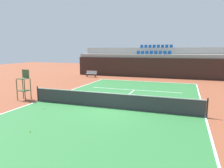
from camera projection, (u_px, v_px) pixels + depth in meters
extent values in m
plane|color=brown|center=(111.00, 108.00, 13.12)|extent=(80.00, 80.00, 0.00)
cube|color=#2D7238|center=(111.00, 108.00, 13.12)|extent=(11.00, 24.00, 0.01)
cube|color=white|center=(146.00, 81.00, 24.24)|extent=(11.00, 0.10, 0.00)
cube|color=white|center=(39.00, 101.00, 14.91)|extent=(0.10, 24.00, 0.00)
cube|color=white|center=(206.00, 117.00, 11.32)|extent=(0.10, 24.00, 0.00)
cube|color=white|center=(135.00, 90.00, 19.07)|extent=(8.26, 0.10, 0.00)
cube|color=white|center=(125.00, 97.00, 16.10)|extent=(0.10, 6.40, 0.00)
cube|color=black|center=(151.00, 68.00, 27.60)|extent=(21.00, 0.30, 2.59)
cube|color=#9E9E99|center=(153.00, 65.00, 28.82)|extent=(21.00, 2.40, 3.05)
cube|color=#9E9E99|center=(156.00, 61.00, 30.98)|extent=(21.00, 2.40, 3.94)
cube|color=#145193|center=(138.00, 54.00, 29.27)|extent=(0.44, 0.44, 0.04)
cube|color=#145193|center=(138.00, 52.00, 29.42)|extent=(0.44, 0.04, 0.40)
cube|color=#145193|center=(142.00, 54.00, 29.07)|extent=(0.44, 0.44, 0.04)
cube|color=#145193|center=(143.00, 52.00, 29.22)|extent=(0.44, 0.04, 0.40)
cube|color=#145193|center=(147.00, 54.00, 28.87)|extent=(0.44, 0.44, 0.04)
cube|color=#145193|center=(147.00, 52.00, 29.02)|extent=(0.44, 0.04, 0.40)
cube|color=#145193|center=(151.00, 54.00, 28.67)|extent=(0.44, 0.44, 0.04)
cube|color=#145193|center=(151.00, 52.00, 28.82)|extent=(0.44, 0.04, 0.40)
cube|color=#145193|center=(156.00, 54.00, 28.47)|extent=(0.44, 0.44, 0.04)
cube|color=#145193|center=(156.00, 52.00, 28.62)|extent=(0.44, 0.04, 0.40)
cube|color=#145193|center=(160.00, 54.00, 28.27)|extent=(0.44, 0.44, 0.04)
cube|color=#145193|center=(160.00, 52.00, 28.42)|extent=(0.44, 0.04, 0.40)
cube|color=#145193|center=(165.00, 54.00, 28.07)|extent=(0.44, 0.44, 0.04)
cube|color=#145193|center=(165.00, 52.00, 28.22)|extent=(0.44, 0.04, 0.40)
cube|color=#145193|center=(169.00, 54.00, 27.87)|extent=(0.44, 0.44, 0.04)
cube|color=#145193|center=(170.00, 52.00, 28.02)|extent=(0.44, 0.04, 0.40)
cube|color=#145193|center=(142.00, 48.00, 31.36)|extent=(0.44, 0.44, 0.04)
cube|color=#145193|center=(142.00, 46.00, 31.52)|extent=(0.44, 0.04, 0.40)
cube|color=#145193|center=(146.00, 48.00, 31.16)|extent=(0.44, 0.44, 0.04)
cube|color=#145193|center=(146.00, 46.00, 31.32)|extent=(0.44, 0.04, 0.40)
cube|color=#145193|center=(150.00, 48.00, 30.96)|extent=(0.44, 0.44, 0.04)
cube|color=#145193|center=(150.00, 46.00, 31.11)|extent=(0.44, 0.04, 0.40)
cube|color=#145193|center=(154.00, 48.00, 30.76)|extent=(0.44, 0.44, 0.04)
cube|color=#145193|center=(154.00, 46.00, 30.91)|extent=(0.44, 0.04, 0.40)
cube|color=#145193|center=(158.00, 48.00, 30.56)|extent=(0.44, 0.44, 0.04)
cube|color=#145193|center=(158.00, 46.00, 30.71)|extent=(0.44, 0.04, 0.40)
cube|color=#145193|center=(162.00, 48.00, 30.36)|extent=(0.44, 0.44, 0.04)
cube|color=#145193|center=(163.00, 46.00, 30.51)|extent=(0.44, 0.04, 0.40)
cube|color=#145193|center=(167.00, 48.00, 30.16)|extent=(0.44, 0.44, 0.04)
cube|color=#145193|center=(167.00, 46.00, 30.31)|extent=(0.44, 0.04, 0.40)
cube|color=#145193|center=(171.00, 48.00, 29.96)|extent=(0.44, 0.44, 0.04)
cube|color=#145193|center=(171.00, 46.00, 30.11)|extent=(0.44, 0.04, 0.40)
cylinder|color=black|center=(38.00, 94.00, 14.84)|extent=(0.08, 0.08, 1.07)
cylinder|color=black|center=(207.00, 108.00, 11.22)|extent=(0.08, 0.08, 1.07)
cube|color=#333338|center=(111.00, 101.00, 13.04)|extent=(10.90, 0.02, 0.92)
cube|color=white|center=(111.00, 93.00, 12.97)|extent=(10.90, 0.04, 0.05)
cylinder|color=#334C2D|center=(17.00, 90.00, 15.04)|extent=(0.06, 0.06, 1.55)
cylinder|color=#334C2D|center=(25.00, 91.00, 14.81)|extent=(0.06, 0.06, 1.55)
cylinder|color=#334C2D|center=(23.00, 88.00, 15.60)|extent=(0.06, 0.06, 1.55)
cylinder|color=#334C2D|center=(31.00, 89.00, 15.37)|extent=(0.06, 0.06, 1.55)
cube|color=#334C2D|center=(24.00, 90.00, 15.21)|extent=(0.70, 0.60, 0.04)
cube|color=#3F5938|center=(23.00, 79.00, 15.07)|extent=(0.60, 0.60, 0.05)
cube|color=#3F5938|center=(26.00, 74.00, 15.28)|extent=(0.60, 0.04, 0.60)
cube|color=#99999E|center=(91.00, 74.00, 28.17)|extent=(1.50, 0.40, 0.05)
cube|color=#99999E|center=(92.00, 72.00, 28.30)|extent=(1.50, 0.04, 0.36)
cube|color=#2D2D33|center=(87.00, 75.00, 28.28)|extent=(0.06, 0.06, 0.42)
cube|color=#2D2D33|center=(95.00, 76.00, 27.88)|extent=(0.06, 0.06, 0.42)
cube|color=#2D2D33|center=(88.00, 75.00, 28.54)|extent=(0.06, 0.06, 0.42)
cube|color=#2D2D33|center=(96.00, 76.00, 28.14)|extent=(0.06, 0.06, 0.42)
sphere|color=#CCE033|center=(30.00, 131.00, 9.30)|extent=(0.07, 0.07, 0.07)
sphere|color=#CCE033|center=(43.00, 108.00, 12.94)|extent=(0.07, 0.07, 0.07)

